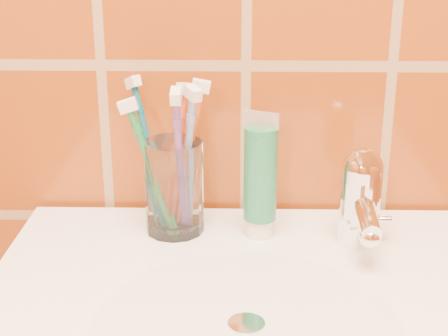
{
  "coord_description": "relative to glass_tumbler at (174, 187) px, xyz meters",
  "views": [
    {
      "loc": [
        -0.01,
        0.35,
        1.22
      ],
      "look_at": [
        -0.03,
        1.08,
        0.95
      ],
      "focal_mm": 55.0,
      "sensor_mm": 36.0,
      "label": 1
    }
  ],
  "objects": [
    {
      "name": "toothpaste_tube",
      "position": [
        0.1,
        -0.01,
        0.02
      ],
      "size": [
        0.04,
        0.04,
        0.16
      ],
      "rotation": [
        0.0,
        0.0,
        -0.42
      ],
      "color": "white",
      "rests_on": "pedestal_sink"
    },
    {
      "name": "toothbrush_0",
      "position": [
        0.02,
        -0.01,
        0.04
      ],
      "size": [
        0.08,
        0.1,
        0.2
      ],
      "primitive_type": null,
      "rotation": [
        0.19,
        0.0,
        0.6
      ],
      "color": "#7B9EDB",
      "rests_on": "glass_tumbler"
    },
    {
      "name": "toothbrush_2",
      "position": [
        0.02,
        0.01,
        0.04
      ],
      "size": [
        0.06,
        0.06,
        0.2
      ],
      "primitive_type": null,
      "rotation": [
        0.19,
        0.0,
        1.56
      ],
      "color": "#D65925",
      "rests_on": "glass_tumbler"
    },
    {
      "name": "toothbrush_3",
      "position": [
        0.01,
        -0.02,
        0.04
      ],
      "size": [
        0.03,
        0.12,
        0.21
      ],
      "primitive_type": null,
      "rotation": [
        0.25,
        0.0,
        -0.01
      ],
      "color": "#6B4089",
      "rests_on": "glass_tumbler"
    },
    {
      "name": "faucet",
      "position": [
        0.22,
        -0.03,
        0.01
      ],
      "size": [
        0.05,
        0.11,
        0.12
      ],
      "color": "white",
      "rests_on": "pedestal_sink"
    },
    {
      "name": "glass_tumbler",
      "position": [
        0.0,
        0.0,
        0.0
      ],
      "size": [
        0.09,
        0.09,
        0.12
      ],
      "primitive_type": "cylinder",
      "rotation": [
        0.0,
        0.0,
        -0.29
      ],
      "color": "white",
      "rests_on": "pedestal_sink"
    },
    {
      "name": "toothbrush_1",
      "position": [
        -0.02,
        -0.01,
        0.03
      ],
      "size": [
        0.09,
        0.08,
        0.18
      ],
      "primitive_type": null,
      "rotation": [
        0.31,
        0.0,
        -1.48
      ],
      "color": "#207B3F",
      "rests_on": "glass_tumbler"
    },
    {
      "name": "toothbrush_4",
      "position": [
        0.0,
        0.02,
        0.03
      ],
      "size": [
        0.09,
        0.1,
        0.19
      ],
      "primitive_type": null,
      "rotation": [
        0.21,
        0.0,
        2.49
      ],
      "color": "#B33D26",
      "rests_on": "glass_tumbler"
    },
    {
      "name": "toothbrush_5",
      "position": [
        -0.03,
        0.02,
        0.03
      ],
      "size": [
        0.15,
        0.16,
        0.21
      ],
      "primitive_type": null,
      "rotation": [
        0.4,
        0.0,
        -2.48
      ],
      "color": "#0B5364",
      "rests_on": "glass_tumbler"
    }
  ]
}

